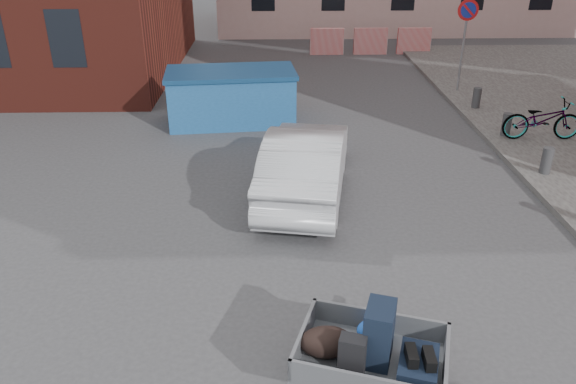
{
  "coord_description": "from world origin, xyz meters",
  "views": [
    {
      "loc": [
        0.43,
        -7.04,
        4.91
      ],
      "look_at": [
        0.63,
        0.65,
        1.1
      ],
      "focal_mm": 35.0,
      "sensor_mm": 36.0,
      "label": 1
    }
  ],
  "objects_px": {
    "trailer": "(371,353)",
    "bicycle": "(542,119)",
    "dumpster": "(232,97)",
    "silver_car": "(306,162)"
  },
  "relations": [
    {
      "from": "trailer",
      "to": "bicycle",
      "type": "distance_m",
      "value": 9.32
    },
    {
      "from": "trailer",
      "to": "bicycle",
      "type": "bearing_deg",
      "value": 73.54
    },
    {
      "from": "dumpster",
      "to": "silver_car",
      "type": "xyz_separation_m",
      "value": [
        1.69,
        -4.28,
        -0.02
      ]
    },
    {
      "from": "silver_car",
      "to": "bicycle",
      "type": "height_order",
      "value": "silver_car"
    },
    {
      "from": "dumpster",
      "to": "bicycle",
      "type": "height_order",
      "value": "dumpster"
    },
    {
      "from": "silver_car",
      "to": "dumpster",
      "type": "bearing_deg",
      "value": -59.09
    },
    {
      "from": "dumpster",
      "to": "silver_car",
      "type": "height_order",
      "value": "dumpster"
    },
    {
      "from": "dumpster",
      "to": "silver_car",
      "type": "distance_m",
      "value": 4.6
    },
    {
      "from": "trailer",
      "to": "dumpster",
      "type": "height_order",
      "value": "dumpster"
    },
    {
      "from": "bicycle",
      "to": "dumpster",
      "type": "bearing_deg",
      "value": 78.55
    }
  ]
}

